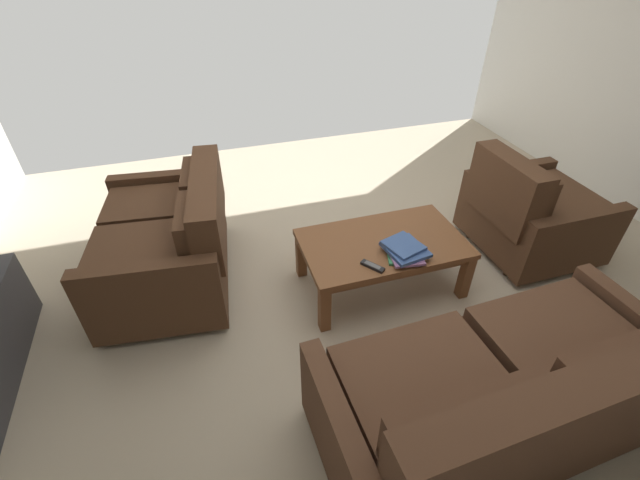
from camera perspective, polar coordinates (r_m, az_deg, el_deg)
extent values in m
cube|color=#B7A88E|center=(3.28, 3.82, -4.56)|extent=(5.65, 5.06, 0.01)
cylinder|color=black|center=(3.13, 27.99, -11.70)|extent=(0.05, 0.05, 0.06)
cylinder|color=black|center=(2.50, 2.24, -21.53)|extent=(0.05, 0.05, 0.06)
cylinder|color=black|center=(2.94, 37.07, -20.22)|extent=(0.05, 0.05, 0.06)
cube|color=brown|center=(2.45, 22.28, -19.10)|extent=(1.62, 0.85, 0.36)
cube|color=brown|center=(2.52, 30.38, -12.10)|extent=(0.76, 0.72, 0.10)
cube|color=brown|center=(2.09, 14.52, -19.14)|extent=(0.76, 0.72, 0.10)
cube|color=brown|center=(2.07, 30.56, -20.02)|extent=(1.59, 0.24, 0.45)
cube|color=brown|center=(2.35, 35.46, -13.92)|extent=(0.72, 0.15, 0.31)
cube|color=brown|center=(1.89, 19.25, -22.50)|extent=(0.72, 0.15, 0.31)
cube|color=brown|center=(2.92, 35.78, -11.39)|extent=(0.13, 0.80, 0.52)
cube|color=brown|center=(2.08, 2.44, -25.95)|extent=(0.13, 0.80, 0.52)
cylinder|color=black|center=(3.81, -24.10, -0.92)|extent=(0.06, 0.06, 0.06)
cylinder|color=black|center=(3.17, -26.51, -10.47)|extent=(0.06, 0.06, 0.06)
cylinder|color=black|center=(3.68, -13.34, 0.30)|extent=(0.06, 0.06, 0.06)
cylinder|color=black|center=(3.02, -13.33, -9.45)|extent=(0.06, 0.06, 0.06)
cube|color=#4C301E|center=(3.25, -20.18, -1.66)|extent=(0.95, 1.12, 0.40)
cube|color=#4C301E|center=(3.33, -20.99, 4.41)|extent=(0.79, 0.56, 0.10)
cube|color=#4C301E|center=(2.90, -22.07, -0.96)|extent=(0.79, 0.56, 0.10)
cube|color=#4C301E|center=(2.99, -14.91, 4.55)|extent=(0.30, 1.05, 0.43)
cube|color=#4C301E|center=(3.23, -16.76, 6.71)|extent=(0.17, 0.48, 0.29)
cube|color=#4C301E|center=(2.79, -17.26, 1.49)|extent=(0.17, 0.48, 0.29)
cube|color=#4C301E|center=(3.67, -19.56, 4.62)|extent=(0.84, 0.19, 0.56)
cube|color=#4C301E|center=(2.78, -21.61, -7.70)|extent=(0.84, 0.19, 0.56)
cube|color=brown|center=(2.97, 8.53, -0.49)|extent=(1.13, 0.66, 0.04)
cube|color=brown|center=(2.99, 8.46, -1.18)|extent=(1.04, 0.60, 0.05)
cube|color=brown|center=(3.50, 14.07, 1.15)|extent=(0.07, 0.07, 0.36)
cube|color=brown|center=(3.15, -2.58, -2.10)|extent=(0.07, 0.07, 0.36)
cube|color=brown|center=(3.14, 19.05, -4.70)|extent=(0.07, 0.07, 0.36)
cube|color=brown|center=(2.75, 0.61, -9.28)|extent=(0.07, 0.07, 0.36)
cylinder|color=black|center=(4.02, 32.02, -1.61)|extent=(0.05, 0.05, 0.06)
cylinder|color=black|center=(4.28, 27.53, 2.39)|extent=(0.05, 0.05, 0.06)
cylinder|color=black|center=(3.55, 23.97, -3.91)|extent=(0.05, 0.05, 0.06)
cylinder|color=black|center=(3.84, 19.54, 0.74)|extent=(0.05, 0.05, 0.06)
cube|color=#4C301E|center=(3.80, 26.74, 2.03)|extent=(0.85, 0.67, 0.35)
cube|color=#4C301E|center=(3.70, 27.93, 4.96)|extent=(0.74, 0.62, 0.10)
cube|color=#4C301E|center=(3.39, 23.85, 6.24)|extent=(0.18, 0.67, 0.49)
cube|color=#4C301E|center=(3.46, 25.27, 6.44)|extent=(0.12, 0.60, 0.35)
cube|color=#4C301E|center=(3.55, 30.83, -0.48)|extent=(0.85, 0.10, 0.51)
cube|color=#4C301E|center=(4.00, 23.63, 5.90)|extent=(0.85, 0.10, 0.51)
cube|color=#337F51|center=(2.87, 11.15, -1.61)|extent=(0.29, 0.32, 0.02)
cube|color=#996699|center=(2.84, 11.24, -1.63)|extent=(0.24, 0.32, 0.02)
cube|color=#385693|center=(2.83, 11.47, -1.27)|extent=(0.28, 0.30, 0.02)
cube|color=#385693|center=(2.83, 11.20, -0.72)|extent=(0.27, 0.28, 0.02)
cube|color=black|center=(2.72, 7.12, -3.53)|extent=(0.13, 0.16, 0.02)
cube|color=#59595B|center=(2.71, 7.13, -3.35)|extent=(0.09, 0.11, 0.00)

